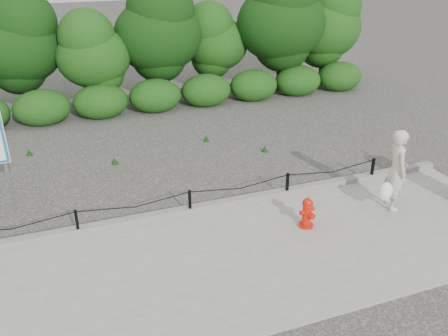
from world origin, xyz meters
TOP-DOWN VIEW (x-y plane):
  - ground at (0.00, 0.00)m, footprint 90.00×90.00m
  - sidewalk at (0.00, -2.00)m, footprint 14.00×4.00m
  - curb at (0.00, 0.05)m, footprint 14.00×0.22m
  - chain_barrier at (0.00, 0.00)m, footprint 10.06×0.06m
  - treeline at (1.07, 8.92)m, footprint 20.42×3.76m
  - fire_hydrant at (2.24, -1.43)m, footprint 0.40×0.42m
  - pedestrian at (4.52, -1.38)m, footprint 0.85×0.82m

SIDE VIEW (x-z plane):
  - ground at x=0.00m, z-range 0.00..0.00m
  - sidewalk at x=0.00m, z-range 0.00..0.08m
  - curb at x=0.00m, z-range 0.08..0.22m
  - fire_hydrant at x=2.24m, z-range 0.06..0.78m
  - chain_barrier at x=0.00m, z-range 0.16..0.76m
  - pedestrian at x=4.52m, z-range 0.05..2.00m
  - treeline at x=1.07m, z-range 0.08..5.09m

